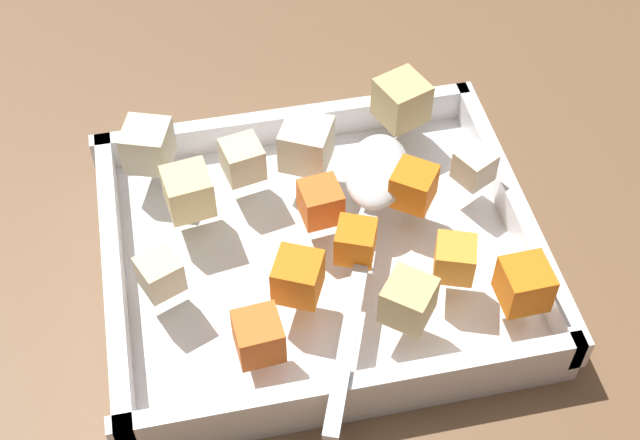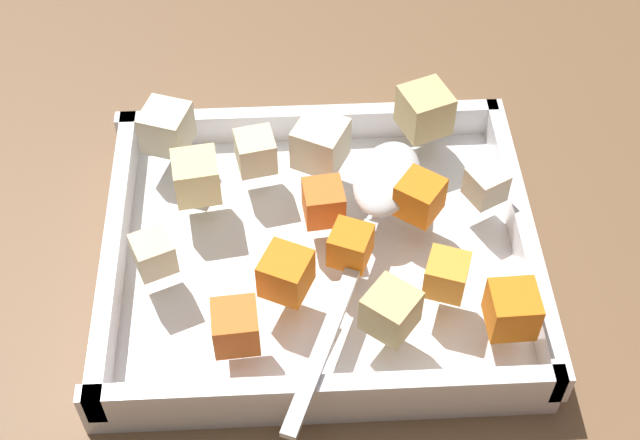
% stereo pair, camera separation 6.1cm
% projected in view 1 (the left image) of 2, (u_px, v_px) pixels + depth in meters
% --- Properties ---
extents(ground_plane, '(4.00, 4.00, 0.00)m').
position_uv_depth(ground_plane, '(313.00, 260.00, 0.65)').
color(ground_plane, brown).
extents(baking_dish, '(0.30, 0.25, 0.04)m').
position_uv_depth(baking_dish, '(320.00, 255.00, 0.64)').
color(baking_dish, silver).
rests_on(baking_dish, ground_plane).
extents(carrot_chunk_far_left, '(0.03, 0.03, 0.03)m').
position_uv_depth(carrot_chunk_far_left, '(258.00, 336.00, 0.54)').
color(carrot_chunk_far_left, orange).
rests_on(carrot_chunk_far_left, baking_dish).
extents(carrot_chunk_center, '(0.04, 0.04, 0.03)m').
position_uv_depth(carrot_chunk_center, '(413.00, 186.00, 0.62)').
color(carrot_chunk_center, orange).
rests_on(carrot_chunk_center, baking_dish).
extents(carrot_chunk_corner_se, '(0.03, 0.03, 0.03)m').
position_uv_depth(carrot_chunk_corner_se, '(321.00, 202.00, 0.61)').
color(carrot_chunk_corner_se, orange).
rests_on(carrot_chunk_corner_se, baking_dish).
extents(carrot_chunk_mid_left, '(0.04, 0.04, 0.03)m').
position_uv_depth(carrot_chunk_mid_left, '(298.00, 277.00, 0.57)').
color(carrot_chunk_mid_left, orange).
rests_on(carrot_chunk_mid_left, baking_dish).
extents(carrot_chunk_near_spoon, '(0.03, 0.03, 0.03)m').
position_uv_depth(carrot_chunk_near_spoon, '(524.00, 284.00, 0.57)').
color(carrot_chunk_near_spoon, orange).
rests_on(carrot_chunk_near_spoon, baking_dish).
extents(carrot_chunk_near_left, '(0.03, 0.03, 0.03)m').
position_uv_depth(carrot_chunk_near_left, '(455.00, 259.00, 0.58)').
color(carrot_chunk_near_left, orange).
rests_on(carrot_chunk_near_left, baking_dish).
extents(carrot_chunk_mid_right, '(0.03, 0.03, 0.03)m').
position_uv_depth(carrot_chunk_mid_right, '(356.00, 241.00, 0.59)').
color(carrot_chunk_mid_right, orange).
rests_on(carrot_chunk_mid_right, baking_dish).
extents(potato_chunk_corner_nw, '(0.03, 0.03, 0.03)m').
position_uv_depth(potato_chunk_corner_nw, '(242.00, 159.00, 0.64)').
color(potato_chunk_corner_nw, beige).
rests_on(potato_chunk_corner_nw, baking_dish).
extents(potato_chunk_heap_top, '(0.04, 0.04, 0.03)m').
position_uv_depth(potato_chunk_heap_top, '(402.00, 100.00, 0.67)').
color(potato_chunk_heap_top, tan).
rests_on(potato_chunk_heap_top, baking_dish).
extents(potato_chunk_heap_side, '(0.04, 0.04, 0.03)m').
position_uv_depth(potato_chunk_heap_side, '(188.00, 191.00, 0.62)').
color(potato_chunk_heap_side, '#E0CC89').
rests_on(potato_chunk_heap_side, baking_dish).
extents(potato_chunk_rim_edge, '(0.03, 0.03, 0.02)m').
position_uv_depth(potato_chunk_rim_edge, '(160.00, 274.00, 0.57)').
color(potato_chunk_rim_edge, beige).
rests_on(potato_chunk_rim_edge, baking_dish).
extents(potato_chunk_front_center, '(0.05, 0.05, 0.03)m').
position_uv_depth(potato_chunk_front_center, '(306.00, 144.00, 0.64)').
color(potato_chunk_front_center, beige).
rests_on(potato_chunk_front_center, baking_dish).
extents(potato_chunk_corner_ne, '(0.04, 0.04, 0.03)m').
position_uv_depth(potato_chunk_corner_ne, '(408.00, 300.00, 0.56)').
color(potato_chunk_corner_ne, tan).
rests_on(potato_chunk_corner_ne, baking_dish).
extents(parsnip_chunk_near_right, '(0.04, 0.04, 0.03)m').
position_uv_depth(parsnip_chunk_near_right, '(148.00, 145.00, 0.64)').
color(parsnip_chunk_near_right, beige).
rests_on(parsnip_chunk_near_right, baking_dish).
extents(parsnip_chunk_corner_sw, '(0.03, 0.03, 0.02)m').
position_uv_depth(parsnip_chunk_corner_sw, '(474.00, 166.00, 0.64)').
color(parsnip_chunk_corner_sw, beige).
rests_on(parsnip_chunk_corner_sw, baking_dish).
extents(serving_spoon, '(0.11, 0.24, 0.02)m').
position_uv_depth(serving_spoon, '(375.00, 186.00, 0.63)').
color(serving_spoon, silver).
rests_on(serving_spoon, baking_dish).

